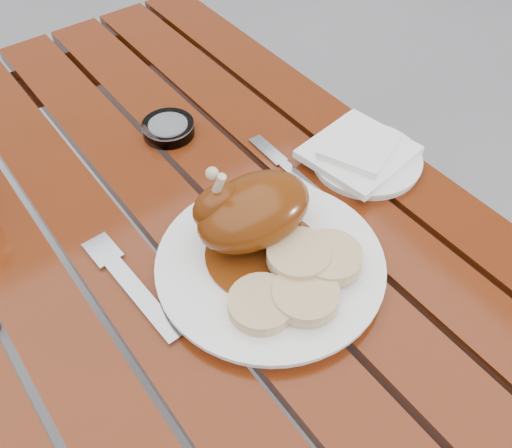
{
  "coord_description": "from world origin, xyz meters",
  "views": [
    {
      "loc": [
        -0.26,
        -0.58,
        1.39
      ],
      "look_at": [
        0.07,
        -0.14,
        0.78
      ],
      "focal_mm": 40.0,
      "sensor_mm": 36.0,
      "label": 1
    }
  ],
  "objects": [
    {
      "name": "ashtray",
      "position": [
        0.09,
        0.15,
        0.76
      ],
      "size": [
        0.11,
        0.11,
        0.02
      ],
      "primitive_type": "cylinder",
      "rotation": [
        0.0,
        0.0,
        0.18
      ],
      "color": "#B2B7BC",
      "rests_on": "table"
    },
    {
      "name": "napkin",
      "position": [
        0.31,
        -0.1,
        0.77
      ],
      "size": [
        0.18,
        0.17,
        0.01
      ],
      "primitive_type": "cube",
      "rotation": [
        0.0,
        0.0,
        0.15
      ],
      "color": "white",
      "rests_on": "side_plate"
    },
    {
      "name": "bread_dumplings",
      "position": [
        0.06,
        -0.25,
        0.79
      ],
      "size": [
        0.2,
        0.14,
        0.03
      ],
      "color": "tan",
      "rests_on": "dinner_plate"
    },
    {
      "name": "roast_duck",
      "position": [
        0.06,
        -0.14,
        0.82
      ],
      "size": [
        0.18,
        0.18,
        0.13
      ],
      "color": "#5D270A",
      "rests_on": "dinner_plate"
    },
    {
      "name": "fork",
      "position": [
        -0.12,
        -0.12,
        0.75
      ],
      "size": [
        0.03,
        0.2,
        0.01
      ],
      "primitive_type": "cube",
      "rotation": [
        0.0,
        0.0,
        0.05
      ],
      "color": "gray",
      "rests_on": "table"
    },
    {
      "name": "ground",
      "position": [
        0.0,
        0.0,
        0.0
      ],
      "size": [
        60.0,
        60.0,
        0.0
      ],
      "primitive_type": "plane",
      "color": "slate",
      "rests_on": "ground"
    },
    {
      "name": "table",
      "position": [
        0.0,
        0.0,
        0.38
      ],
      "size": [
        0.8,
        1.2,
        0.75
      ],
      "primitive_type": "cube",
      "color": "maroon",
      "rests_on": "ground"
    },
    {
      "name": "side_plate",
      "position": [
        0.32,
        -0.11,
        0.76
      ],
      "size": [
        0.22,
        0.22,
        0.01
      ],
      "primitive_type": "cylinder",
      "rotation": [
        0.0,
        0.0,
        -0.22
      ],
      "color": "white",
      "rests_on": "table"
    },
    {
      "name": "knife",
      "position": [
        0.2,
        -0.07,
        0.75
      ],
      "size": [
        0.02,
        0.18,
        0.01
      ],
      "primitive_type": "cube",
      "rotation": [
        0.0,
        0.0,
        -0.01
      ],
      "color": "gray",
      "rests_on": "table"
    },
    {
      "name": "dinner_plate",
      "position": [
        0.05,
        -0.2,
        0.76
      ],
      "size": [
        0.35,
        0.35,
        0.02
      ],
      "primitive_type": "cylinder",
      "rotation": [
        0.0,
        0.0,
        -0.09
      ],
      "color": "white",
      "rests_on": "table"
    }
  ]
}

